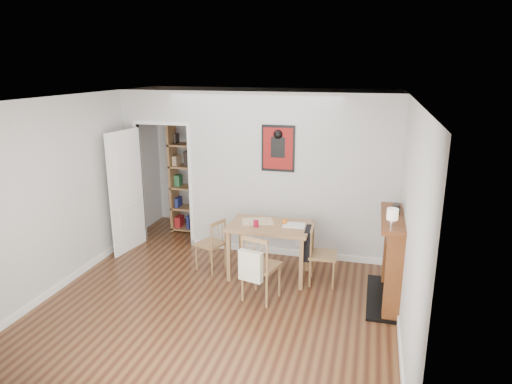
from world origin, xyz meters
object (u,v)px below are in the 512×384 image
(dining_table, at_px, (269,231))
(chair_front, at_px, (261,266))
(red_glass, at_px, (256,223))
(orange_fruit, at_px, (285,222))
(bookshelf, at_px, (194,177))
(mantel_lamp, at_px, (392,215))
(chair_left, at_px, (211,244))
(ceramic_jar_b, at_px, (396,206))
(fireplace, at_px, (393,256))
(chair_right, at_px, (322,254))
(notebook, at_px, (294,225))
(ceramic_jar_a, at_px, (396,209))

(dining_table, distance_m, chair_front, 0.74)
(chair_front, relative_size, red_glass, 9.62)
(orange_fruit, bearing_deg, bookshelf, 144.06)
(dining_table, distance_m, mantel_lamp, 1.86)
(chair_left, distance_m, ceramic_jar_b, 2.73)
(fireplace, xyz_separation_m, ceramic_jar_b, (-0.00, 0.26, 0.59))
(dining_table, distance_m, fireplace, 1.73)
(ceramic_jar_b, bearing_deg, mantel_lamp, -96.09)
(dining_table, height_order, chair_right, chair_right)
(chair_left, relative_size, red_glass, 8.33)
(chair_right, xyz_separation_m, red_glass, (-0.93, -0.09, 0.41))
(orange_fruit, height_order, mantel_lamp, mantel_lamp)
(red_glass, relative_size, mantel_lamp, 0.46)
(notebook, bearing_deg, chair_front, -111.67)
(chair_right, xyz_separation_m, bookshelf, (-2.50, 1.53, 0.59))
(dining_table, height_order, chair_left, chair_left)
(chair_left, xyz_separation_m, ceramic_jar_b, (2.60, -0.03, 0.81))
(chair_right, bearing_deg, orange_fruit, 168.30)
(dining_table, xyz_separation_m, chair_left, (-0.91, 0.01, -0.30))
(chair_left, xyz_separation_m, chair_front, (0.95, -0.71, 0.07))
(fireplace, distance_m, orange_fruit, 1.56)
(red_glass, distance_m, ceramic_jar_b, 1.90)
(chair_front, distance_m, mantel_lamp, 1.78)
(bookshelf, bearing_deg, notebook, -34.68)
(orange_fruit, height_order, ceramic_jar_b, ceramic_jar_b)
(chair_right, bearing_deg, chair_front, -136.77)
(orange_fruit, xyz_separation_m, mantel_lamp, (1.43, -0.75, 0.46))
(chair_right, height_order, ceramic_jar_a, ceramic_jar_a)
(fireplace, height_order, ceramic_jar_a, ceramic_jar_a)
(chair_right, relative_size, chair_front, 0.90)
(chair_right, relative_size, fireplace, 0.67)
(chair_front, bearing_deg, chair_right, 43.23)
(fireplace, bearing_deg, bookshelf, 152.67)
(chair_left, bearing_deg, ceramic_jar_a, -4.26)
(chair_left, height_order, ceramic_jar_b, ceramic_jar_b)
(red_glass, bearing_deg, fireplace, -4.88)
(chair_right, bearing_deg, ceramic_jar_b, 0.38)
(red_glass, height_order, orange_fruit, red_glass)
(ceramic_jar_a, bearing_deg, red_glass, 178.18)
(fireplace, height_order, mantel_lamp, mantel_lamp)
(chair_front, bearing_deg, notebook, 68.33)
(bookshelf, bearing_deg, orange_fruit, -35.94)
(bookshelf, xyz_separation_m, notebook, (2.09, -1.45, -0.22))
(chair_left, xyz_separation_m, bookshelf, (-0.84, 1.49, 0.62))
(dining_table, relative_size, orange_fruit, 16.07)
(chair_left, distance_m, red_glass, 0.87)
(ceramic_jar_a, bearing_deg, chair_front, -162.57)
(bookshelf, bearing_deg, ceramic_jar_a, -26.04)
(orange_fruit, bearing_deg, red_glass, -150.30)
(ceramic_jar_b, bearing_deg, orange_fruit, 175.83)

